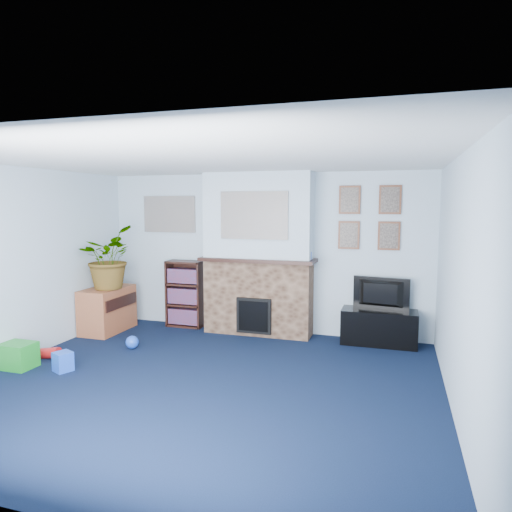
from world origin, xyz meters
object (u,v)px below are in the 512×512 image
(tv_stand, at_px, (379,328))
(television, at_px, (380,294))
(sideboard, at_px, (108,309))
(bookshelf, at_px, (186,295))

(tv_stand, bearing_deg, television, 90.00)
(sideboard, bearing_deg, bookshelf, 31.50)
(sideboard, bearing_deg, television, 8.03)
(television, bearing_deg, tv_stand, 98.65)
(tv_stand, distance_m, television, 0.48)
(tv_stand, relative_size, sideboard, 1.18)
(television, height_order, sideboard, television)
(tv_stand, xyz_separation_m, bookshelf, (-2.99, 0.08, 0.28))
(tv_stand, bearing_deg, sideboard, -172.26)
(tv_stand, bearing_deg, bookshelf, 178.53)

